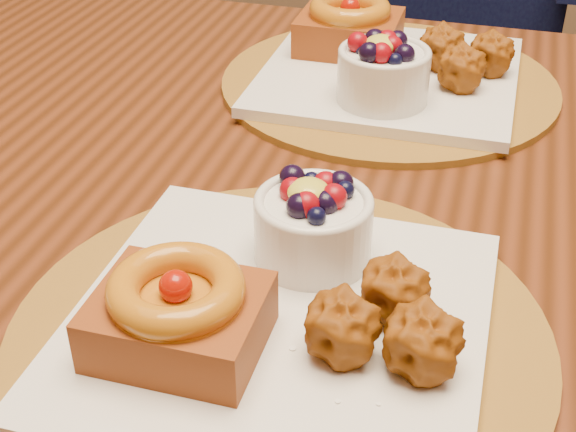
# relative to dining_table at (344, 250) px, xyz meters

# --- Properties ---
(dining_table) EXTENTS (1.60, 0.90, 0.76)m
(dining_table) POSITION_rel_dining_table_xyz_m (0.00, 0.00, 0.00)
(dining_table) COLOR #3B1B0A
(dining_table) RESTS_ON ground
(place_setting_near) EXTENTS (0.38, 0.38, 0.09)m
(place_setting_near) POSITION_rel_dining_table_xyz_m (-0.00, -0.22, 0.10)
(place_setting_near) COLOR brown
(place_setting_near) RESTS_ON dining_table
(place_setting_far) EXTENTS (0.38, 0.38, 0.09)m
(place_setting_far) POSITION_rel_dining_table_xyz_m (-0.00, 0.21, 0.10)
(place_setting_far) COLOR brown
(place_setting_far) RESTS_ON dining_table
(chair_far) EXTENTS (0.41, 0.41, 0.81)m
(chair_far) POSITION_rel_dining_table_xyz_m (-0.08, 0.97, -0.23)
(chair_far) COLOR black
(chair_far) RESTS_ON ground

